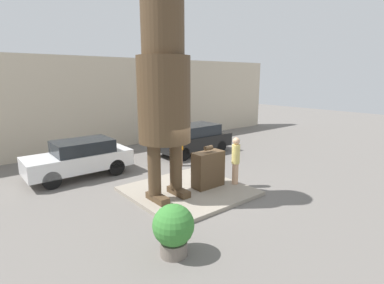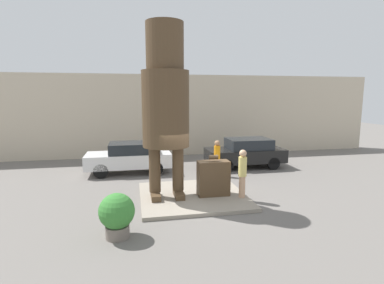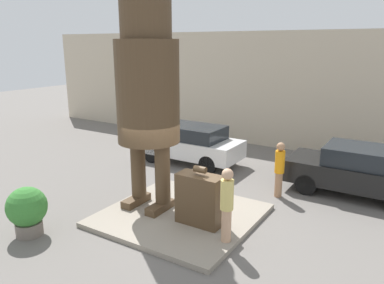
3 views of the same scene
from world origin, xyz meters
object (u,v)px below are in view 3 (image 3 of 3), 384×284
object	(u,v)px
statue_figure	(147,77)
worker_hivis	(279,167)
tourist	(227,202)
planter_pot	(27,209)
giant_suitcase	(200,199)
parked_car_black	(358,170)
parked_car_white	(190,143)

from	to	relation	value
statue_figure	worker_hivis	size ratio (longest dim) A/B	3.57
worker_hivis	statue_figure	bearing A→B (deg)	-133.97
tourist	planter_pot	distance (m)	4.82
giant_suitcase	tourist	size ratio (longest dim) A/B	0.87
statue_figure	planter_pot	world-z (taller)	statue_figure
tourist	statue_figure	bearing A→B (deg)	166.82
planter_pot	parked_car_black	bearing A→B (deg)	47.63
giant_suitcase	tourist	xyz separation A→B (m)	(0.97, -0.43, 0.31)
giant_suitcase	planter_pot	size ratio (longest dim) A/B	1.24
giant_suitcase	statue_figure	bearing A→B (deg)	173.50
statue_figure	tourist	xyz separation A→B (m)	(2.68, -0.63, -2.63)
planter_pot	worker_hivis	world-z (taller)	worker_hivis
tourist	parked_car_black	distance (m)	5.28
statue_figure	planter_pot	distance (m)	4.40
parked_car_white	parked_car_black	size ratio (longest dim) A/B	1.00
statue_figure	planter_pot	size ratio (longest dim) A/B	4.98
parked_car_white	worker_hivis	distance (m)	4.30
parked_car_white	worker_hivis	xyz separation A→B (m)	(4.07, -1.41, 0.13)
planter_pot	worker_hivis	xyz separation A→B (m)	(4.36, 5.54, 0.27)
parked_car_black	planter_pot	bearing A→B (deg)	47.63
tourist	worker_hivis	bearing A→B (deg)	89.46
planter_pot	tourist	bearing A→B (deg)	25.82
giant_suitcase	parked_car_black	bearing A→B (deg)	55.99
statue_figure	planter_pot	xyz separation A→B (m)	(-1.64, -2.72, -3.05)
statue_figure	parked_car_white	distance (m)	5.30
parked_car_white	worker_hivis	bearing A→B (deg)	160.92
statue_figure	worker_hivis	world-z (taller)	statue_figure
giant_suitcase	planter_pot	xyz separation A→B (m)	(-3.36, -2.53, -0.11)
giant_suitcase	tourist	world-z (taller)	tourist
giant_suitcase	worker_hivis	size ratio (longest dim) A/B	0.89
statue_figure	tourist	bearing A→B (deg)	-13.18
parked_car_black	parked_car_white	bearing A→B (deg)	0.16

